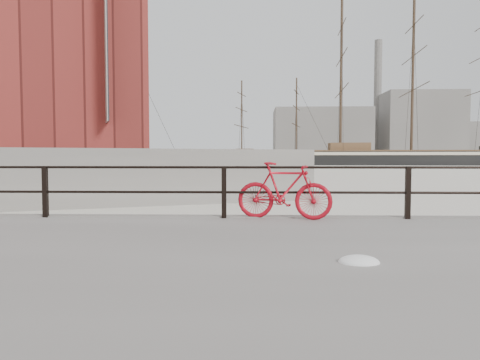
% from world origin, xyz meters
% --- Properties ---
extents(ground, '(400.00, 400.00, 0.00)m').
position_xyz_m(ground, '(0.00, 0.00, 0.00)').
color(ground, white).
rests_on(ground, ground).
extents(far_quay, '(78.44, 148.07, 1.80)m').
position_xyz_m(far_quay, '(-40.00, 72.00, 0.90)').
color(far_quay, gray).
rests_on(far_quay, ground).
extents(guardrail, '(28.00, 0.10, 1.00)m').
position_xyz_m(guardrail, '(0.00, -0.15, 0.85)').
color(guardrail, black).
rests_on(guardrail, promenade).
extents(bicycle, '(1.81, 0.64, 1.08)m').
position_xyz_m(bicycle, '(-2.35, -0.25, 0.89)').
color(bicycle, '#AA0B18').
rests_on(bicycle, promenade).
extents(barque_black, '(63.65, 24.71, 35.13)m').
position_xyz_m(barque_black, '(29.03, 79.77, 0.00)').
color(barque_black, black).
rests_on(barque_black, ground).
extents(schooner_mid, '(28.58, 17.33, 19.37)m').
position_xyz_m(schooner_mid, '(0.21, 85.17, 0.00)').
color(schooner_mid, silver).
rests_on(schooner_mid, ground).
extents(schooner_left, '(27.78, 18.00, 19.33)m').
position_xyz_m(schooner_left, '(-29.06, 65.01, 0.00)').
color(schooner_left, silver).
rests_on(schooner_left, ground).
extents(workboat_near, '(12.14, 9.10, 7.00)m').
position_xyz_m(workboat_near, '(-21.58, 25.80, 0.00)').
color(workboat_near, black).
rests_on(workboat_near, ground).
extents(apartment_mustard, '(26.02, 22.15, 22.20)m').
position_xyz_m(apartment_mustard, '(-29.49, 40.65, 12.90)').
color(apartment_mustard, gold).
rests_on(apartment_mustard, far_quay).
extents(apartment_cream, '(24.16, 21.40, 21.20)m').
position_xyz_m(apartment_cream, '(-38.11, 61.98, 12.40)').
color(apartment_cream, beige).
rests_on(apartment_cream, far_quay).
extents(apartment_grey, '(26.02, 22.15, 23.20)m').
position_xyz_m(apartment_grey, '(-46.35, 82.38, 13.40)').
color(apartment_grey, '#989894').
rests_on(apartment_grey, far_quay).
extents(apartment_brick, '(27.87, 22.90, 21.20)m').
position_xyz_m(apartment_brick, '(-54.97, 103.70, 12.40)').
color(apartment_brick, brown).
rests_on(apartment_brick, far_quay).
extents(industrial_west, '(32.00, 18.00, 18.00)m').
position_xyz_m(industrial_west, '(20.00, 140.00, 9.00)').
color(industrial_west, gray).
rests_on(industrial_west, ground).
extents(industrial_mid, '(26.00, 20.00, 24.00)m').
position_xyz_m(industrial_mid, '(55.00, 145.00, 12.00)').
color(industrial_mid, gray).
rests_on(industrial_mid, ground).
extents(industrial_east, '(20.00, 16.00, 14.00)m').
position_xyz_m(industrial_east, '(78.00, 150.00, 7.00)').
color(industrial_east, gray).
rests_on(industrial_east, ground).
extents(smokestack, '(2.80, 2.80, 44.00)m').
position_xyz_m(smokestack, '(42.00, 150.00, 22.00)').
color(smokestack, gray).
rests_on(smokestack, ground).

